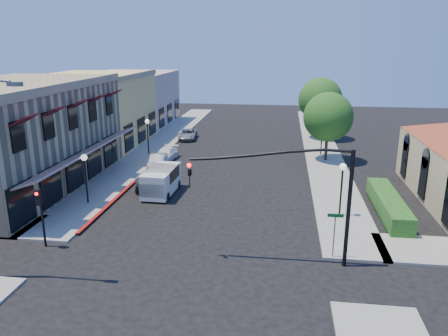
# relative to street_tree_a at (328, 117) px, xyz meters

# --- Properties ---
(ground) EXTENTS (120.00, 120.00, 0.00)m
(ground) POSITION_rel_street_tree_a_xyz_m (-8.80, -22.00, -4.19)
(ground) COLOR black
(ground) RESTS_ON ground
(sidewalk_left) EXTENTS (3.50, 50.00, 0.12)m
(sidewalk_left) POSITION_rel_street_tree_a_xyz_m (-17.55, 5.00, -4.13)
(sidewalk_left) COLOR gray
(sidewalk_left) RESTS_ON ground
(sidewalk_right) EXTENTS (3.50, 50.00, 0.12)m
(sidewalk_right) POSITION_rel_street_tree_a_xyz_m (-0.05, 5.00, -4.13)
(sidewalk_right) COLOR gray
(sidewalk_right) RESTS_ON ground
(curb_red_strip) EXTENTS (0.25, 10.00, 0.06)m
(curb_red_strip) POSITION_rel_street_tree_a_xyz_m (-15.70, -14.00, -4.19)
(curb_red_strip) COLOR maroon
(curb_red_strip) RESTS_ON ground
(corner_brick_building) EXTENTS (11.77, 18.20, 8.10)m
(corner_brick_building) POSITION_rel_street_tree_a_xyz_m (-24.25, -11.00, -0.19)
(corner_brick_building) COLOR tan
(corner_brick_building) RESTS_ON ground
(yellow_stucco_building) EXTENTS (10.00, 12.00, 7.60)m
(yellow_stucco_building) POSITION_rel_street_tree_a_xyz_m (-24.30, 4.00, -0.39)
(yellow_stucco_building) COLOR #DBB462
(yellow_stucco_building) RESTS_ON ground
(pink_stucco_building) EXTENTS (10.00, 12.00, 7.00)m
(pink_stucco_building) POSITION_rel_street_tree_a_xyz_m (-24.30, 16.00, -0.69)
(pink_stucco_building) COLOR tan
(pink_stucco_building) RESTS_ON ground
(hedge) EXTENTS (1.40, 8.00, 1.10)m
(hedge) POSITION_rel_street_tree_a_xyz_m (2.90, -13.00, -4.19)
(hedge) COLOR #195016
(hedge) RESTS_ON ground
(street_tree_a) EXTENTS (4.56, 4.56, 6.48)m
(street_tree_a) POSITION_rel_street_tree_a_xyz_m (0.00, 0.00, 0.00)
(street_tree_a) COLOR #332314
(street_tree_a) RESTS_ON ground
(street_tree_b) EXTENTS (4.94, 4.94, 7.02)m
(street_tree_b) POSITION_rel_street_tree_a_xyz_m (0.00, 10.00, 0.35)
(street_tree_b) COLOR #332314
(street_tree_b) RESTS_ON ground
(signal_mast_arm) EXTENTS (8.01, 0.39, 6.00)m
(signal_mast_arm) POSITION_rel_street_tree_a_xyz_m (-2.94, -20.50, -0.11)
(signal_mast_arm) COLOR black
(signal_mast_arm) RESTS_ON ground
(secondary_signal) EXTENTS (0.28, 0.42, 3.32)m
(secondary_signal) POSITION_rel_street_tree_a_xyz_m (-16.80, -20.59, -1.88)
(secondary_signal) COLOR black
(secondary_signal) RESTS_ON ground
(street_name_sign) EXTENTS (0.80, 0.06, 2.50)m
(street_name_sign) POSITION_rel_street_tree_a_xyz_m (-1.30, -19.80, -2.50)
(street_name_sign) COLOR #595B5E
(street_name_sign) RESTS_ON ground
(lamppost_left_near) EXTENTS (0.44, 0.44, 3.57)m
(lamppost_left_near) POSITION_rel_street_tree_a_xyz_m (-17.30, -14.00, -1.46)
(lamppost_left_near) COLOR black
(lamppost_left_near) RESTS_ON ground
(lamppost_left_far) EXTENTS (0.44, 0.44, 3.57)m
(lamppost_left_far) POSITION_rel_street_tree_a_xyz_m (-17.30, 0.00, -1.46)
(lamppost_left_far) COLOR black
(lamppost_left_far) RESTS_ON ground
(lamppost_right_near) EXTENTS (0.44, 0.44, 3.57)m
(lamppost_right_near) POSITION_rel_street_tree_a_xyz_m (-0.30, -14.00, -1.46)
(lamppost_right_near) COLOR black
(lamppost_right_near) RESTS_ON ground
(lamppost_right_far) EXTENTS (0.44, 0.44, 3.57)m
(lamppost_right_far) POSITION_rel_street_tree_a_xyz_m (-0.30, 2.00, -1.46)
(lamppost_right_far) COLOR black
(lamppost_right_far) RESTS_ON ground
(white_van) EXTENTS (2.03, 4.38, 1.91)m
(white_van) POSITION_rel_street_tree_a_xyz_m (-12.82, -11.25, -3.09)
(white_van) COLOR silver
(white_van) RESTS_ON ground
(parked_car_a) EXTENTS (1.63, 3.85, 1.30)m
(parked_car_a) POSITION_rel_street_tree_a_xyz_m (-14.05, -10.00, -3.54)
(parked_car_a) COLOR black
(parked_car_a) RESTS_ON ground
(parked_car_b) EXTENTS (1.73, 3.91, 1.25)m
(parked_car_b) POSITION_rel_street_tree_a_xyz_m (-15.00, -4.62, -3.57)
(parked_car_b) COLOR #ABAEB0
(parked_car_b) RESTS_ON ground
(parked_car_c) EXTENTS (1.87, 4.11, 1.17)m
(parked_car_c) POSITION_rel_street_tree_a_xyz_m (-15.00, -2.00, -3.61)
(parked_car_c) COLOR white
(parked_car_c) RESTS_ON ground
(parked_car_d) EXTENTS (2.24, 4.26, 1.14)m
(parked_car_d) POSITION_rel_street_tree_a_xyz_m (-15.00, 7.69, -3.62)
(parked_car_d) COLOR #989A9D
(parked_car_d) RESTS_ON ground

